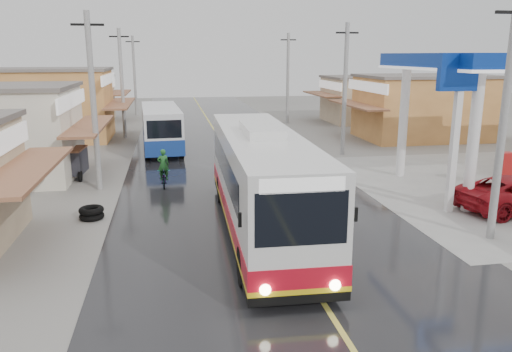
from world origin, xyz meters
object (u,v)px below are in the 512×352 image
at_px(second_bus, 161,127).
at_px(coach_bus, 261,181).
at_px(tricycle_near, 72,161).
at_px(cyclist, 164,174).
at_px(tyre_stack, 92,213).

bearing_deg(second_bus, coach_bus, -80.74).
bearing_deg(second_bus, tricycle_near, -125.92).
bearing_deg(second_bus, cyclist, -92.20).
relative_size(coach_bus, second_bus, 1.42).
height_order(coach_bus, tricycle_near, coach_bus).
relative_size(coach_bus, cyclist, 6.63).
height_order(second_bus, tyre_stack, second_bus).
bearing_deg(coach_bus, tyre_stack, 160.19).
relative_size(second_bus, cyclist, 4.68).
height_order(tricycle_near, tyre_stack, tricycle_near).
bearing_deg(tyre_stack, second_bus, 79.63).
bearing_deg(tricycle_near, coach_bus, -44.88).
bearing_deg(coach_bus, tricycle_near, 132.17).
distance_m(coach_bus, cyclist, 7.77).
relative_size(coach_bus, tyre_stack, 12.97).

